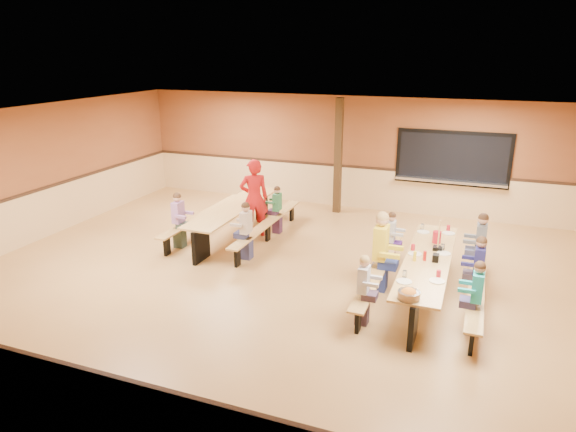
% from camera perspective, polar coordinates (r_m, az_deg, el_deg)
% --- Properties ---
extents(ground, '(12.00, 12.00, 0.00)m').
position_cam_1_polar(ground, '(9.85, -0.49, -6.87)').
color(ground, '#A4743E').
rests_on(ground, ground).
extents(room_envelope, '(12.04, 10.04, 3.02)m').
position_cam_1_polar(room_envelope, '(9.58, -0.50, -3.12)').
color(room_envelope, brown).
rests_on(room_envelope, ground).
extents(kitchen_pass_through, '(2.78, 0.28, 1.38)m').
position_cam_1_polar(kitchen_pass_through, '(13.55, 17.79, 5.87)').
color(kitchen_pass_through, black).
rests_on(kitchen_pass_through, ground).
extents(structural_post, '(0.18, 0.18, 3.00)m').
position_cam_1_polar(structural_post, '(13.44, 5.60, 6.60)').
color(structural_post, '#312110').
rests_on(structural_post, ground).
extents(cafeteria_table_main, '(1.91, 3.70, 0.74)m').
position_cam_1_polar(cafeteria_table_main, '(9.22, 15.18, -5.77)').
color(cafeteria_table_main, tan).
rests_on(cafeteria_table_main, ground).
extents(cafeteria_table_second, '(1.91, 3.70, 0.74)m').
position_cam_1_polar(cafeteria_table_second, '(11.86, -5.95, 0.16)').
color(cafeteria_table_second, tan).
rests_on(cafeteria_table_second, ground).
extents(seated_child_white_left, '(0.34, 0.28, 1.14)m').
position_cam_1_polar(seated_child_white_left, '(8.15, 8.36, -8.21)').
color(seated_child_white_left, '#BCBBC2').
rests_on(seated_child_white_left, ground).
extents(seated_adult_yellow, '(0.48, 0.40, 1.44)m').
position_cam_1_polar(seated_adult_yellow, '(9.27, 10.23, -3.96)').
color(seated_adult_yellow, yellow).
rests_on(seated_adult_yellow, ground).
extents(seated_child_grey_left, '(0.33, 0.27, 1.13)m').
position_cam_1_polar(seated_child_grey_left, '(10.29, 11.31, -2.70)').
color(seated_child_grey_left, '#B5B5B5').
rests_on(seated_child_grey_left, ground).
extents(seated_child_teal_right, '(0.35, 0.29, 1.18)m').
position_cam_1_polar(seated_child_teal_right, '(8.29, 20.16, -8.62)').
color(seated_child_teal_right, teal).
rests_on(seated_child_teal_right, ground).
extents(seated_child_navy_right, '(0.37, 0.30, 1.20)m').
position_cam_1_polar(seated_child_navy_right, '(9.23, 20.36, -5.76)').
color(seated_child_navy_right, '#1B1A4D').
rests_on(seated_child_navy_right, ground).
extents(seated_child_char_right, '(0.40, 0.32, 1.26)m').
position_cam_1_polar(seated_child_char_right, '(10.27, 20.55, -3.20)').
color(seated_child_char_right, '#565B62').
rests_on(seated_child_char_right, ground).
extents(seated_child_purple_sec, '(0.37, 0.30, 1.21)m').
position_cam_1_polar(seated_child_purple_sec, '(11.37, -12.05, -0.51)').
color(seated_child_purple_sec, '#9868A0').
rests_on(seated_child_purple_sec, ground).
extents(seated_child_green_sec, '(0.32, 0.27, 1.12)m').
position_cam_1_polar(seated_child_green_sec, '(12.02, -1.21, 0.67)').
color(seated_child_green_sec, '#2E6F46').
rests_on(seated_child_green_sec, ground).
extents(seated_child_tan_sec, '(0.36, 0.30, 1.20)m').
position_cam_1_polar(seated_child_tan_sec, '(10.54, -4.67, -1.69)').
color(seated_child_tan_sec, '#BEAA97').
rests_on(seated_child_tan_sec, ground).
extents(standing_woman, '(0.79, 0.73, 1.81)m').
position_cam_1_polar(standing_woman, '(11.76, -3.79, 2.00)').
color(standing_woman, '#AD1314').
rests_on(standing_woman, ground).
extents(punch_pitcher, '(0.16, 0.16, 0.22)m').
position_cam_1_polar(punch_pitcher, '(9.85, 16.20, -2.27)').
color(punch_pitcher, red).
rests_on(punch_pitcher, cafeteria_table_main).
extents(chip_bowl, '(0.32, 0.32, 0.15)m').
position_cam_1_polar(chip_bowl, '(7.61, 13.28, -8.46)').
color(chip_bowl, orange).
rests_on(chip_bowl, cafeteria_table_main).
extents(napkin_dispenser, '(0.10, 0.14, 0.13)m').
position_cam_1_polar(napkin_dispenser, '(9.01, 16.09, -4.49)').
color(napkin_dispenser, black).
rests_on(napkin_dispenser, cafeteria_table_main).
extents(condiment_mustard, '(0.06, 0.06, 0.17)m').
position_cam_1_polar(condiment_mustard, '(8.93, 13.91, -4.36)').
color(condiment_mustard, yellow).
rests_on(condiment_mustard, cafeteria_table_main).
extents(condiment_ketchup, '(0.06, 0.06, 0.17)m').
position_cam_1_polar(condiment_ketchup, '(9.00, 14.95, -4.29)').
color(condiment_ketchup, '#B2140F').
rests_on(condiment_ketchup, cafeteria_table_main).
extents(table_paddle, '(0.16, 0.16, 0.56)m').
position_cam_1_polar(table_paddle, '(9.51, 16.34, -2.86)').
color(table_paddle, black).
rests_on(table_paddle, cafeteria_table_main).
extents(place_settings, '(0.65, 3.30, 0.11)m').
position_cam_1_polar(place_settings, '(9.12, 15.31, -4.22)').
color(place_settings, beige).
rests_on(place_settings, cafeteria_table_main).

